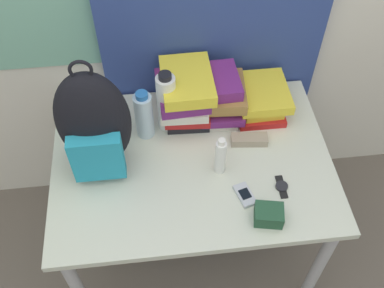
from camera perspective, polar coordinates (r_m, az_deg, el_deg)
The scene contains 12 objects.
desk at distance 1.89m, azimuth 0.00°, elevation -3.66°, with size 1.13×0.81×0.75m.
backpack at distance 1.67m, azimuth -12.33°, elevation 2.37°, with size 0.27×0.20×0.52m.
book_stack_left at distance 1.89m, azimuth -0.89°, elevation 6.31°, with size 0.23×0.30×0.23m.
book_stack_center at distance 1.92m, azimuth 3.39°, elevation 6.18°, with size 0.24×0.28×0.20m.
book_stack_right at distance 1.99m, azimuth 8.68°, elevation 5.78°, with size 0.22×0.27×0.11m.
water_bottle at distance 1.83m, azimuth -6.11°, elevation 3.68°, with size 0.08×0.08×0.23m.
sports_bottle at distance 1.84m, azimuth -3.24°, elevation 5.32°, with size 0.08×0.08×0.29m.
sunscreen_bottle at distance 1.72m, azimuth 3.64°, elevation -1.61°, with size 0.04×0.04×0.19m.
cell_phone at distance 1.72m, azimuth 6.72°, elevation -6.44°, with size 0.08×0.11×0.02m.
sunglasses_case at distance 1.88m, azimuth 7.28°, elevation 0.57°, with size 0.16×0.07×0.04m.
camera_pouch at distance 1.67m, azimuth 9.73°, elevation -8.85°, with size 0.12×0.10×0.06m.
wristwatch at distance 1.77m, azimuth 11.31°, elevation -5.31°, with size 0.05×0.10×0.01m.
Camera 1 is at (-0.12, -0.68, 2.20)m, focal length 42.00 mm.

